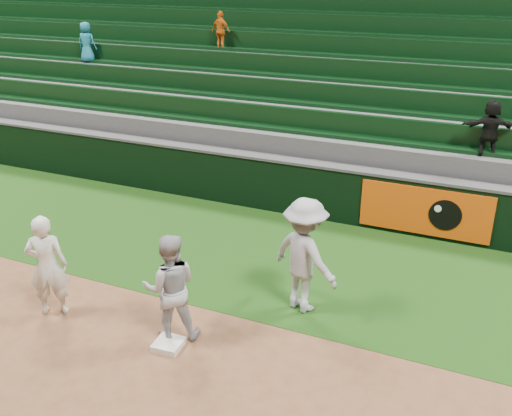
% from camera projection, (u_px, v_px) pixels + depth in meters
% --- Properties ---
extents(ground, '(70.00, 70.00, 0.00)m').
position_uv_depth(ground, '(167.00, 337.00, 8.63)').
color(ground, brown).
rests_on(ground, ground).
extents(foul_grass, '(36.00, 4.20, 0.01)m').
position_uv_depth(foul_grass, '(249.00, 252.00, 11.15)').
color(foul_grass, '#14360D').
rests_on(foul_grass, ground).
extents(first_base, '(0.43, 0.43, 0.09)m').
position_uv_depth(first_base, '(169.00, 344.00, 8.38)').
color(first_base, silver).
rests_on(first_base, ground).
extents(first_baseman, '(0.74, 0.66, 1.71)m').
position_uv_depth(first_baseman, '(47.00, 266.00, 8.90)').
color(first_baseman, white).
rests_on(first_baseman, ground).
extents(baserunner, '(1.03, 0.96, 1.69)m').
position_uv_depth(baserunner, '(170.00, 288.00, 8.32)').
color(baserunner, '#A5A9B0').
rests_on(baserunner, ground).
extents(base_coach, '(1.42, 1.15, 1.92)m').
position_uv_depth(base_coach, '(305.00, 256.00, 8.97)').
color(base_coach, '#A2A5AF').
rests_on(base_coach, foul_grass).
extents(field_wall, '(36.00, 0.45, 1.25)m').
position_uv_depth(field_wall, '(290.00, 186.00, 12.74)').
color(field_wall, black).
rests_on(field_wall, ground).
extents(stadium_seating, '(36.00, 5.95, 5.64)m').
position_uv_depth(stadium_seating, '(339.00, 104.00, 15.51)').
color(stadium_seating, '#3E3F41').
rests_on(stadium_seating, ground).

